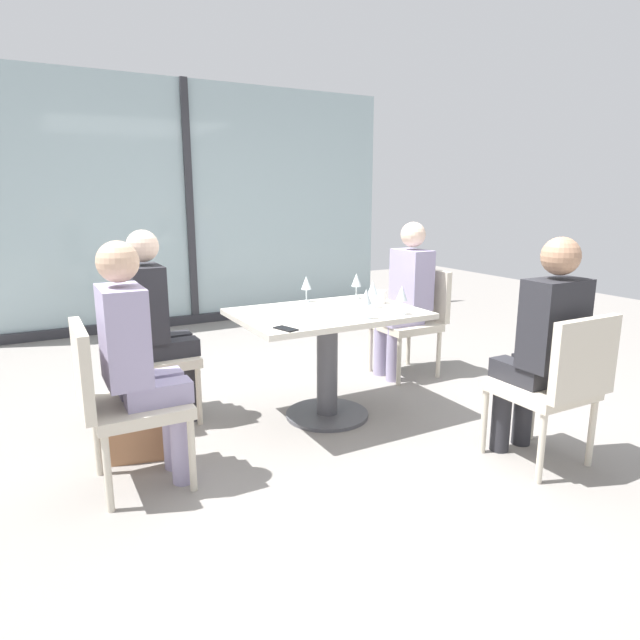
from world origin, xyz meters
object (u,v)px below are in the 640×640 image
object	(u,v)px
person_front_right	(543,340)
wine_glass_1	(402,294)
person_side_end	(138,353)
wine_glass_0	(366,298)
chair_front_right	(556,381)
cell_phone_on_table	(286,329)
wine_glass_4	(373,288)
person_far_left	(157,317)
coffee_cup	(380,297)
wine_glass_3	(306,283)
chair_side_end	(118,396)
chair_far_left	(142,350)
dining_table_main	(327,341)
person_far_right	(405,292)
chair_far_right	(415,315)
wine_glass_2	(356,281)
handbag_0	(138,435)

from	to	relation	value
person_front_right	wine_glass_1	size ratio (longest dim) A/B	6.81
person_side_end	wine_glass_0	size ratio (longest dim) A/B	6.81
chair_front_right	cell_phone_on_table	xyz separation A→B (m)	(-1.18, 0.88, 0.24)
wine_glass_1	wine_glass_4	distance (m)	0.26
person_far_left	wine_glass_1	size ratio (longest dim) A/B	6.81
chair_front_right	coffee_cup	distance (m)	1.32
wine_glass_3	chair_side_end	bearing A→B (deg)	-154.46
person_side_end	wine_glass_4	size ratio (longest dim) A/B	6.81
chair_side_end	cell_phone_on_table	size ratio (longest dim) A/B	6.04
wine_glass_0	cell_phone_on_table	world-z (taller)	wine_glass_0
chair_far_left	wine_glass_0	distance (m)	1.47
dining_table_main	chair_front_right	world-z (taller)	chair_front_right
chair_front_right	person_side_end	xyz separation A→B (m)	(-1.99, 0.89, 0.20)
person_far_left	person_far_right	world-z (taller)	same
chair_far_left	chair_far_right	bearing A→B (deg)	0.00
dining_table_main	cell_phone_on_table	distance (m)	0.59
person_far_left	person_far_right	distance (m)	1.98
chair_front_right	person_front_right	xyz separation A→B (m)	(-0.00, 0.11, 0.20)
wine_glass_4	chair_front_right	bearing A→B (deg)	-70.02
chair_far_right	person_far_left	world-z (taller)	person_far_left
person_far_left	wine_glass_4	bearing A→B (deg)	-22.01
person_far_left	cell_phone_on_table	size ratio (longest dim) A/B	8.75
wine_glass_1	wine_glass_3	bearing A→B (deg)	117.13
person_far_right	wine_glass_1	bearing A→B (deg)	-128.64
person_side_end	person_front_right	distance (m)	2.14
person_far_right	wine_glass_1	xyz separation A→B (m)	(-0.63, -0.78, 0.16)
person_far_right	person_front_right	size ratio (longest dim) A/B	1.00
chair_far_right	cell_phone_on_table	size ratio (longest dim) A/B	6.04
person_far_right	chair_far_left	bearing A→B (deg)	180.00
chair_front_right	wine_glass_0	distance (m)	1.16
wine_glass_0	coffee_cup	size ratio (longest dim) A/B	2.06
chair_far_left	dining_table_main	bearing A→B (deg)	-23.31
dining_table_main	wine_glass_4	size ratio (longest dim) A/B	6.37
dining_table_main	wine_glass_1	world-z (taller)	wine_glass_1
wine_glass_2	wine_glass_3	distance (m)	0.38
dining_table_main	wine_glass_1	bearing A→B (deg)	-40.56
chair_far_right	person_front_right	bearing A→B (deg)	-103.13
person_far_left	wine_glass_0	world-z (taller)	person_far_left
person_far_right	handbag_0	bearing A→B (deg)	-167.66
person_far_right	wine_glass_3	bearing A→B (deg)	-172.63
person_front_right	wine_glass_1	bearing A→B (deg)	115.28
chair_side_end	person_far_left	world-z (taller)	person_far_left
chair_far_right	wine_glass_4	size ratio (longest dim) A/B	4.70
chair_front_right	person_far_left	size ratio (longest dim) A/B	0.69
dining_table_main	wine_glass_1	distance (m)	0.58
person_side_end	chair_side_end	bearing A→B (deg)	-180.00
dining_table_main	person_front_right	size ratio (longest dim) A/B	0.94
person_far_right	handbag_0	xyz separation A→B (m)	(-2.23, -0.49, -0.56)
person_far_left	cell_phone_on_table	world-z (taller)	person_far_left
chair_far_left	person_far_left	bearing A→B (deg)	-0.00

